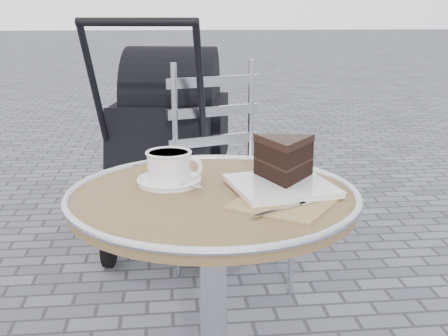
{
  "coord_description": "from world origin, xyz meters",
  "views": [
    {
      "loc": [
        -0.11,
        -1.3,
        1.16
      ],
      "look_at": [
        0.03,
        0.05,
        0.78
      ],
      "focal_mm": 45.0,
      "sensor_mm": 36.0,
      "label": 1
    }
  ],
  "objects": [
    {
      "name": "cafe_table",
      "position": [
        0.0,
        0.0,
        0.57
      ],
      "size": [
        0.72,
        0.72,
        0.74
      ],
      "color": "silver",
      "rests_on": "ground"
    },
    {
      "name": "cake_plate_set",
      "position": [
        0.18,
        0.03,
        0.79
      ],
      "size": [
        0.3,
        0.4,
        0.13
      ],
      "rotation": [
        0.0,
        0.0,
        0.18
      ],
      "color": "#9F7E57",
      "rests_on": "cafe_table"
    },
    {
      "name": "baby_stroller",
      "position": [
        -0.09,
        1.54,
        0.51
      ],
      "size": [
        0.68,
        1.16,
        1.14
      ],
      "rotation": [
        0.0,
        0.0,
        -0.18
      ],
      "color": "black",
      "rests_on": "ground"
    },
    {
      "name": "cappuccino_set",
      "position": [
        -0.1,
        0.09,
        0.77
      ],
      "size": [
        0.17,
        0.18,
        0.08
      ],
      "rotation": [
        0.0,
        0.0,
        -0.26
      ],
      "color": "white",
      "rests_on": "cafe_table"
    },
    {
      "name": "bistro_chair",
      "position": [
        0.13,
        1.03,
        0.59
      ],
      "size": [
        0.55,
        0.55,
        0.96
      ],
      "rotation": [
        0.0,
        0.0,
        0.35
      ],
      "color": "silver",
      "rests_on": "ground"
    }
  ]
}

